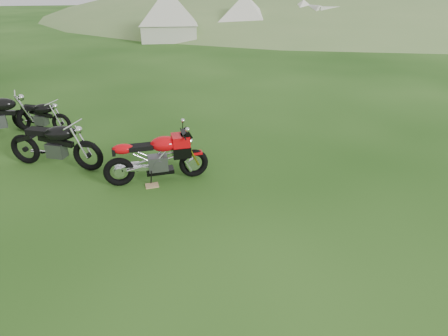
{
  "coord_description": "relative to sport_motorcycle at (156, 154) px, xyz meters",
  "views": [
    {
      "loc": [
        -1.03,
        -5.27,
        3.49
      ],
      "look_at": [
        0.03,
        0.4,
        0.58
      ],
      "focal_mm": 30.0,
      "sensor_mm": 36.0,
      "label": 1
    }
  ],
  "objects": [
    {
      "name": "plywood_board",
      "position": [
        -0.13,
        -0.2,
        -0.56
      ],
      "size": [
        0.26,
        0.22,
        0.02
      ],
      "primitive_type": "cube",
      "rotation": [
        0.0,
        0.0,
        0.1
      ],
      "color": "tan",
      "rests_on": "ground"
    },
    {
      "name": "tent_mid",
      "position": [
        6.42,
        19.72,
        0.77
      ],
      "size": [
        4.0,
        4.0,
        2.67
      ],
      "primitive_type": null,
      "rotation": [
        0.0,
        0.0,
        -0.37
      ],
      "color": "silver",
      "rests_on": "ground"
    },
    {
      "name": "vintage_moto_a",
      "position": [
        -2.02,
        0.98,
        -0.03
      ],
      "size": [
        2.05,
        1.23,
        1.07
      ],
      "primitive_type": null,
      "rotation": [
        0.0,
        0.0,
        -0.41
      ],
      "color": "black",
      "rests_on": "ground"
    },
    {
      "name": "caravan",
      "position": [
        12.52,
        19.33,
        0.41
      ],
      "size": [
        4.46,
        2.73,
        1.95
      ],
      "primitive_type": null,
      "rotation": [
        0.0,
        0.0,
        0.22
      ],
      "color": "silver",
      "rests_on": "ground"
    },
    {
      "name": "tent_left",
      "position": [
        1.31,
        18.97,
        0.87
      ],
      "size": [
        3.56,
        3.56,
        2.88
      ],
      "primitive_type": null,
      "rotation": [
        0.0,
        0.0,
        -0.07
      ],
      "color": "beige",
      "rests_on": "ground"
    },
    {
      "name": "vintage_moto_c",
      "position": [
        -2.82,
        3.18,
        -0.13
      ],
      "size": [
        1.67,
        1.04,
        0.87
      ],
      "primitive_type": null,
      "rotation": [
        0.0,
        0.0,
        -0.43
      ],
      "color": "black",
      "rests_on": "ground"
    },
    {
      "name": "sport_motorcycle",
      "position": [
        0.0,
        0.0,
        0.0
      ],
      "size": [
        1.92,
        0.62,
        1.13
      ],
      "primitive_type": null,
      "rotation": [
        0.0,
        0.0,
        0.08
      ],
      "color": "red",
      "rests_on": "ground"
    },
    {
      "name": "hillside",
      "position": [
        25.11,
        38.77,
        -0.57
      ],
      "size": [
        80.0,
        64.0,
        8.0
      ],
      "primitive_type": "ellipsoid",
      "color": "#678D48",
      "rests_on": "ground"
    },
    {
      "name": "hedgerow",
      "position": [
        25.11,
        38.77,
        -0.57
      ],
      "size": [
        36.0,
        1.2,
        8.6
      ],
      "primitive_type": null,
      "color": "black",
      "rests_on": "ground"
    },
    {
      "name": "tent_right",
      "position": [
        10.46,
        19.63,
        0.64
      ],
      "size": [
        3.02,
        3.02,
        2.42
      ],
      "primitive_type": null,
      "rotation": [
        0.0,
        0.0,
        0.09
      ],
      "color": "white",
      "rests_on": "ground"
    },
    {
      "name": "ground",
      "position": [
        1.11,
        -1.23,
        -0.57
      ],
      "size": [
        120.0,
        120.0,
        0.0
      ],
      "primitive_type": "plane",
      "color": "#163E0D",
      "rests_on": "ground"
    }
  ]
}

